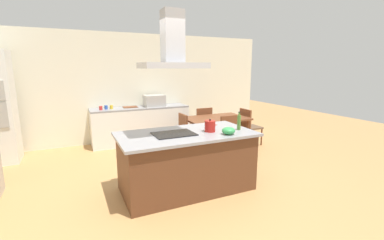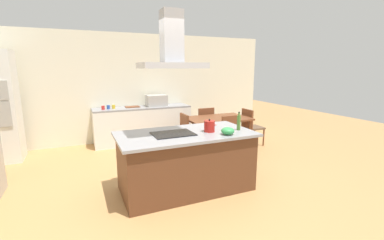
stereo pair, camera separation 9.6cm
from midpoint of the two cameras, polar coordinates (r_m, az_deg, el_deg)
ground at (r=5.56m, az=-6.78°, el=-8.32°), size 16.00×16.00×0.00m
wall_back at (r=6.95m, az=-11.30°, el=6.89°), size 7.20×0.10×2.70m
kitchen_island at (r=4.08m, az=-0.67°, el=-8.89°), size 2.04×1.07×0.90m
cooktop at (r=3.87m, az=-3.43°, el=-2.99°), size 0.60×0.44×0.01m
tea_kettle at (r=4.00m, az=4.50°, el=-1.34°), size 0.22×0.16×0.20m
olive_oil_bottle at (r=4.17m, az=10.76°, el=-0.51°), size 0.06×0.06×0.29m
mixing_bowl at (r=3.87m, az=8.47°, el=-2.37°), size 0.20×0.20×0.11m
back_counter at (r=6.73m, az=-10.18°, el=-0.97°), size 2.37×0.62×0.90m
countertop_microwave at (r=6.72m, az=-7.33°, el=4.21°), size 0.50×0.38×0.28m
coffee_mug_red at (r=6.43m, az=-18.34°, el=2.55°), size 0.08×0.08×0.09m
coffee_mug_blue at (r=6.49m, az=-17.31°, el=2.69°), size 0.08×0.08×0.09m
coffee_mug_yellow at (r=6.52m, az=-16.26°, el=2.79°), size 0.08×0.08×0.09m
cutting_board at (r=6.65m, az=-12.41°, el=2.82°), size 0.34×0.24×0.02m
dining_table at (r=5.97m, az=6.01°, el=-0.28°), size 1.40×0.90×0.75m
chair_at_right_end at (r=6.50m, az=13.02°, el=-0.99°), size 0.42×0.42×0.89m
chair_at_left_end at (r=5.62m, az=-2.18°, el=-2.63°), size 0.42×0.42×0.89m
chair_facing_back_wall at (r=6.58m, az=3.12°, el=-0.57°), size 0.42×0.42×0.89m
chair_facing_island at (r=5.45m, az=9.43°, el=-3.21°), size 0.42×0.42×0.89m
range_hood at (r=3.76m, az=-3.65°, el=14.95°), size 0.90×0.55×0.78m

